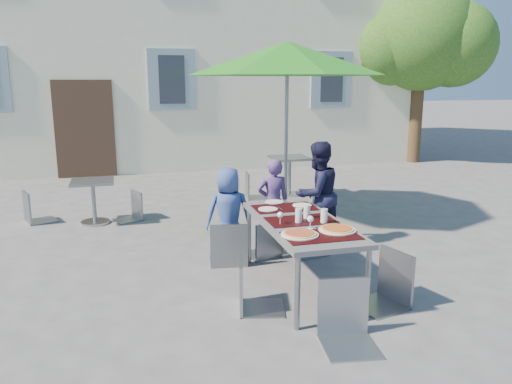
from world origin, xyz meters
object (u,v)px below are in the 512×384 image
object	(u,v)px
pizza_near_right	(337,229)
chair_4	(390,246)
dining_table	(301,225)
chair_2	(311,211)
bg_chair_l_0	(32,188)
child_1	(273,203)
chair_3	(252,255)
chair_5	(348,276)
patio_umbrella	(287,59)
chair_1	(265,217)
cafe_table_0	(93,196)
child_0	(229,214)
bg_chair_r_0	(131,189)
pizza_near_left	(300,234)
cafe_table_1	(290,169)
chair_0	(228,217)
bg_chair_l_1	(253,170)
bg_chair_r_1	(323,163)
child_2	(317,194)

from	to	relation	value
pizza_near_right	chair_4	distance (m)	0.54
dining_table	pizza_near_right	distance (m)	0.49
chair_2	bg_chair_l_0	xyz separation A→B (m)	(-3.62, 2.59, -0.04)
child_1	chair_3	xyz separation A→B (m)	(-0.76, -1.81, -0.03)
chair_5	patio_umbrella	distance (m)	4.29
chair_1	cafe_table_0	distance (m)	3.04
chair_1	patio_umbrella	bearing A→B (deg)	63.41
child_0	child_1	distance (m)	0.76
child_0	chair_2	distance (m)	1.03
child_0	bg_chair_r_0	size ratio (longest dim) A/B	1.34
pizza_near_left	patio_umbrella	xyz separation A→B (m)	(0.90, 3.11, 1.72)
child_1	cafe_table_1	world-z (taller)	child_1
chair_1	child_0	bearing A→B (deg)	169.78
chair_2	chair_0	bearing A→B (deg)	-178.81
bg_chair_r_0	bg_chair_l_1	world-z (taller)	bg_chair_l_1
dining_table	chair_3	distance (m)	0.74
cafe_table_1	bg_chair_l_1	distance (m)	0.77
chair_5	bg_chair_l_1	distance (m)	5.39
dining_table	chair_4	world-z (taller)	chair_4
cafe_table_0	dining_table	bearing A→B (deg)	-54.88
chair_0	patio_umbrella	bearing A→B (deg)	53.32
chair_1	cafe_table_0	world-z (taller)	chair_1
chair_4	bg_chair_r_1	distance (m)	5.02
child_1	bg_chair_r_1	distance (m)	3.37
cafe_table_0	bg_chair_r_1	size ratio (longest dim) A/B	0.67
pizza_near_left	bg_chair_r_0	world-z (taller)	bg_chair_r_0
pizza_near_right	child_0	xyz separation A→B (m)	(-0.75, 1.54, -0.19)
chair_3	patio_umbrella	distance (m)	3.79
chair_3	chair_4	bearing A→B (deg)	-10.08
dining_table	chair_4	size ratio (longest dim) A/B	1.80
child_1	bg_chair_r_1	world-z (taller)	child_1
chair_0	bg_chair_l_0	bearing A→B (deg)	134.44
pizza_near_right	child_0	world-z (taller)	child_0
chair_3	chair_5	xyz separation A→B (m)	(0.62, -0.80, 0.03)
pizza_near_right	patio_umbrella	size ratio (longest dim) A/B	0.12
chair_0	chair_5	world-z (taller)	same
chair_2	chair_4	size ratio (longest dim) A/B	0.99
child_1	child_2	world-z (taller)	child_2
patio_umbrella	pizza_near_right	bearing A→B (deg)	-99.15
dining_table	bg_chair_r_1	bearing A→B (deg)	64.63
bg_chair_l_1	chair_5	bearing A→B (deg)	-96.17
bg_chair_l_0	bg_chair_l_1	xyz separation A→B (m)	(3.73, 0.70, -0.00)
pizza_near_left	chair_4	bearing A→B (deg)	-7.15
dining_table	chair_4	xyz separation A→B (m)	(0.70, -0.60, -0.09)
chair_0	bg_chair_r_1	distance (m)	4.25
child_0	bg_chair_r_1	distance (m)	4.05
dining_table	chair_5	world-z (taller)	chair_5
bg_chair_l_0	bg_chair_l_1	distance (m)	3.79
bg_chair_l_0	cafe_table_0	bearing A→B (deg)	-19.03
child_2	chair_3	world-z (taller)	child_2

